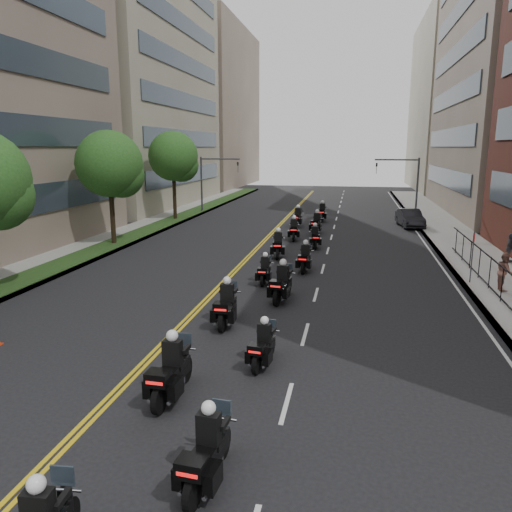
{
  "coord_description": "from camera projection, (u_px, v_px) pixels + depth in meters",
  "views": [
    {
      "loc": [
        4.71,
        -6.88,
        6.56
      ],
      "look_at": [
        0.32,
        15.49,
        1.57
      ],
      "focal_mm": 35.0,
      "sensor_mm": 36.0,
      "label": 1
    }
  ],
  "objects": [
    {
      "name": "sidewalk_right",
      "position": [
        472.0,
        255.0,
        30.58
      ],
      "size": [
        4.0,
        90.0,
        0.15
      ],
      "primitive_type": "cube",
      "color": "gray",
      "rests_on": "ground"
    },
    {
      "name": "sidewalk_left",
      "position": [
        110.0,
        241.0,
        35.09
      ],
      "size": [
        4.0,
        90.0,
        0.15
      ],
      "primitive_type": "cube",
      "color": "gray",
      "rests_on": "ground"
    },
    {
      "name": "grass_strip",
      "position": [
        121.0,
        240.0,
        34.92
      ],
      "size": [
        2.0,
        90.0,
        0.04
      ],
      "primitive_type": "cube",
      "color": "#1B3312",
      "rests_on": "sidewalk_left"
    },
    {
      "name": "building_right_far",
      "position": [
        468.0,
        104.0,
        76.84
      ],
      "size": [
        15.0,
        28.0,
        26.0
      ],
      "primitive_type": "cube",
      "color": "gray",
      "rests_on": "ground"
    },
    {
      "name": "building_left_mid",
      "position": [
        115.0,
        51.0,
        55.39
      ],
      "size": [
        16.11,
        28.0,
        34.0
      ],
      "color": "gray",
      "rests_on": "ground"
    },
    {
      "name": "building_left_far",
      "position": [
        198.0,
        108.0,
        85.01
      ],
      "size": [
        16.0,
        28.0,
        26.0
      ],
      "primitive_type": "cube",
      "color": "#756255",
      "rests_on": "ground"
    },
    {
      "name": "street_trees",
      "position": [
        66.0,
        173.0,
        27.7
      ],
      "size": [
        4.4,
        38.4,
        7.98
      ],
      "color": "#2E2214",
      "rests_on": "ground"
    },
    {
      "name": "traffic_signal_right",
      "position": [
        407.0,
        178.0,
        46.57
      ],
      "size": [
        4.09,
        0.2,
        5.6
      ],
      "color": "#3F3F44",
      "rests_on": "ground"
    },
    {
      "name": "traffic_signal_left",
      "position": [
        211.0,
        176.0,
        50.15
      ],
      "size": [
        4.09,
        0.2,
        5.6
      ],
      "color": "#3F3F44",
      "rests_on": "ground"
    },
    {
      "name": "motorcycle_1",
      "position": [
        207.0,
        453.0,
        9.78
      ],
      "size": [
        0.63,
        2.35,
        1.73
      ],
      "rotation": [
        0.0,
        0.0,
        -0.08
      ],
      "color": "black",
      "rests_on": "ground"
    },
    {
      "name": "motorcycle_2",
      "position": [
        171.0,
        372.0,
        13.17
      ],
      "size": [
        0.59,
        2.54,
        1.87
      ],
      "rotation": [
        0.0,
        0.0,
        -0.04
      ],
      "color": "black",
      "rests_on": "ground"
    },
    {
      "name": "motorcycle_3",
      "position": [
        263.0,
        347.0,
        15.21
      ],
      "size": [
        0.62,
        2.08,
        1.54
      ],
      "rotation": [
        0.0,
        0.0,
        -0.12
      ],
      "color": "black",
      "rests_on": "ground"
    },
    {
      "name": "motorcycle_4",
      "position": [
        226.0,
        306.0,
        18.67
      ],
      "size": [
        0.58,
        2.5,
        1.84
      ],
      "rotation": [
        0.0,
        0.0,
        0.04
      ],
      "color": "black",
      "rests_on": "ground"
    },
    {
      "name": "motorcycle_5",
      "position": [
        282.0,
        285.0,
        21.59
      ],
      "size": [
        0.76,
        2.49,
        1.85
      ],
      "rotation": [
        0.0,
        0.0,
        -0.14
      ],
      "color": "black",
      "rests_on": "ground"
    },
    {
      "name": "motorcycle_6",
      "position": [
        265.0,
        271.0,
        24.43
      ],
      "size": [
        0.48,
        2.09,
        1.54
      ],
      "rotation": [
        0.0,
        0.0,
        0.01
      ],
      "color": "black",
      "rests_on": "ground"
    },
    {
      "name": "motorcycle_7",
      "position": [
        305.0,
        259.0,
        26.82
      ],
      "size": [
        0.56,
        2.31,
        1.7
      ],
      "rotation": [
        0.0,
        0.0,
        -0.05
      ],
      "color": "black",
      "rests_on": "ground"
    },
    {
      "name": "motorcycle_8",
      "position": [
        278.0,
        246.0,
        30.17
      ],
      "size": [
        0.7,
        2.46,
        1.82
      ],
      "rotation": [
        0.0,
        0.0,
        0.11
      ],
      "color": "black",
      "rests_on": "ground"
    },
    {
      "name": "motorcycle_9",
      "position": [
        315.0,
        238.0,
        33.11
      ],
      "size": [
        0.68,
        2.24,
        1.65
      ],
      "rotation": [
        0.0,
        0.0,
        0.14
      ],
      "color": "black",
      "rests_on": "ground"
    },
    {
      "name": "motorcycle_10",
      "position": [
        294.0,
        230.0,
        35.83
      ],
      "size": [
        0.66,
        2.4,
        1.77
      ],
      "rotation": [
        0.0,
        0.0,
        0.09
      ],
      "color": "black",
      "rests_on": "ground"
    },
    {
      "name": "motorcycle_11",
      "position": [
        317.0,
        224.0,
        38.46
      ],
      "size": [
        0.71,
        2.54,
        1.87
      ],
      "rotation": [
        0.0,
        0.0,
        -0.1
      ],
      "color": "black",
      "rests_on": "ground"
    },
    {
      "name": "motorcycle_12",
      "position": [
        298.0,
        218.0,
        41.73
      ],
      "size": [
        0.64,
        2.51,
        1.86
      ],
      "rotation": [
        0.0,
        0.0,
        -0.07
      ],
      "color": "black",
      "rests_on": "ground"
    },
    {
      "name": "motorcycle_13",
      "position": [
        322.0,
        213.0,
        44.86
      ],
      "size": [
        0.59,
        2.54,
        1.88
      ],
      "rotation": [
        0.0,
        0.0,
        -0.01
      ],
      "color": "black",
      "rests_on": "ground"
    },
    {
      "name": "parked_sedan",
      "position": [
        410.0,
        218.0,
        41.67
      ],
      "size": [
        2.18,
        4.69,
        1.49
      ],
      "primitive_type": "imported",
      "rotation": [
        0.0,
        0.0,
        0.14
      ],
      "color": "black",
      "rests_on": "ground"
    },
    {
      "name": "pedestrian_b",
      "position": [
        505.0,
        271.0,
        22.66
      ],
      "size": [
        0.67,
        0.86,
        1.76
      ],
      "primitive_type": "imported",
      "rotation": [
        0.0,
        0.0,
        1.57
      ],
      "color": "#8C5B4C",
      "rests_on": "sidewalk_right"
    },
    {
      "name": "pedestrian_c",
      "position": [
        509.0,
        248.0,
        28.25
      ],
      "size": [
        0.73,
        1.04,
        1.64
      ],
      "primitive_type": "imported",
      "rotation": [
        0.0,
        0.0,
        1.18
      ],
      "color": "#46464F",
      "rests_on": "sidewalk_right"
    }
  ]
}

